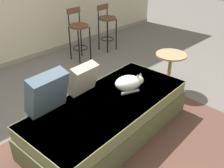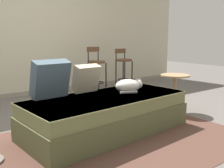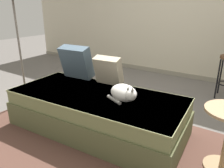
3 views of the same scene
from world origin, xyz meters
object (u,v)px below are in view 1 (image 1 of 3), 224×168
at_px(throw_pillow_corner, 47,92).
at_px(throw_pillow_middle, 83,79).
at_px(couch, 109,117).
at_px(cat, 129,83).
at_px(side_table, 170,67).
at_px(bar_stool_by_doorway, 107,23).
at_px(bar_stool_near_window, 79,31).

xyz_separation_m(throw_pillow_corner, throw_pillow_middle, (0.50, 0.04, -0.04)).
distance_m(couch, throw_pillow_corner, 0.79).
relative_size(cat, side_table, 0.67).
relative_size(couch, throw_pillow_corner, 4.59).
bearing_deg(bar_stool_by_doorway, couch, -133.55).
xyz_separation_m(couch, bar_stool_by_doorway, (1.82, 1.92, 0.32)).
bearing_deg(cat, side_table, 4.47).
distance_m(throw_pillow_corner, throw_pillow_middle, 0.50).
relative_size(throw_pillow_corner, throw_pillow_middle, 1.24).
xyz_separation_m(bar_stool_near_window, side_table, (0.23, -1.82, -0.17)).
bearing_deg(side_table, couch, -175.96).
relative_size(cat, bar_stool_near_window, 0.41).
height_order(couch, throw_pillow_middle, throw_pillow_middle).
distance_m(cat, bar_stool_by_doorway, 2.40).
height_order(throw_pillow_middle, cat, throw_pillow_middle).
bearing_deg(throw_pillow_middle, bar_stool_by_doorway, 39.58).
distance_m(throw_pillow_middle, cat, 0.55).
bearing_deg(throw_pillow_middle, couch, -77.88).
height_order(bar_stool_near_window, side_table, bar_stool_near_window).
bearing_deg(throw_pillow_corner, throw_pillow_middle, 4.04).
distance_m(couch, cat, 0.47).
relative_size(throw_pillow_middle, side_table, 0.62).
bearing_deg(throw_pillow_middle, throw_pillow_corner, -175.96).
xyz_separation_m(throw_pillow_corner, bar_stool_by_doorway, (2.40, 1.60, -0.12)).
bearing_deg(bar_stool_near_window, cat, -111.76).
height_order(bar_stool_near_window, bar_stool_by_doorway, bar_stool_near_window).
bearing_deg(cat, bar_stool_near_window, 68.24).
distance_m(throw_pillow_middle, side_table, 1.47).
height_order(cat, bar_stool_by_doorway, bar_stool_by_doorway).
distance_m(throw_pillow_corner, bar_stool_near_window, 2.33).
bearing_deg(bar_stool_near_window, throw_pillow_middle, -127.17).
distance_m(throw_pillow_corner, cat, 0.99).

